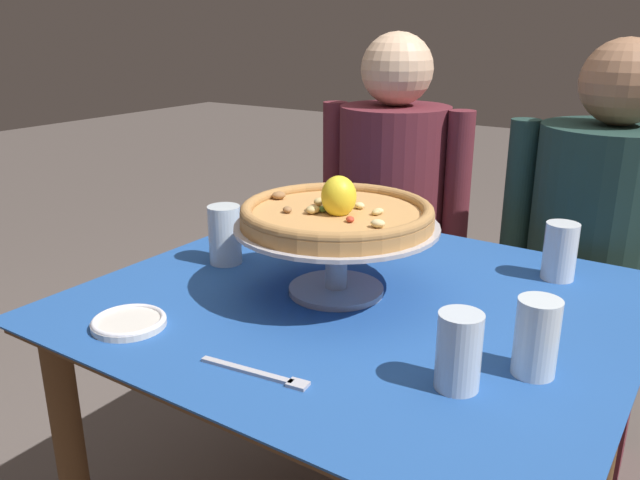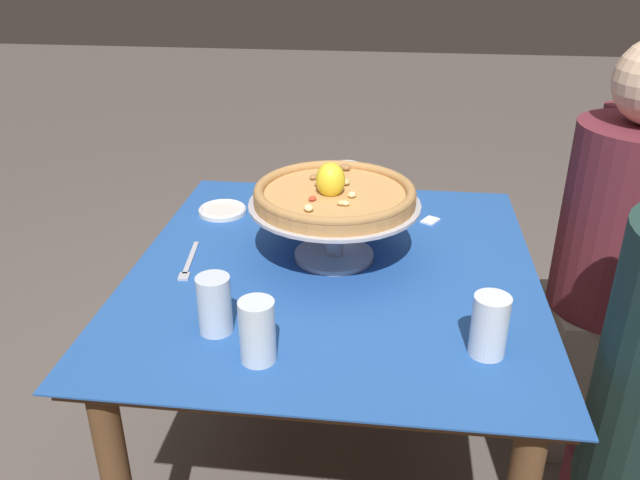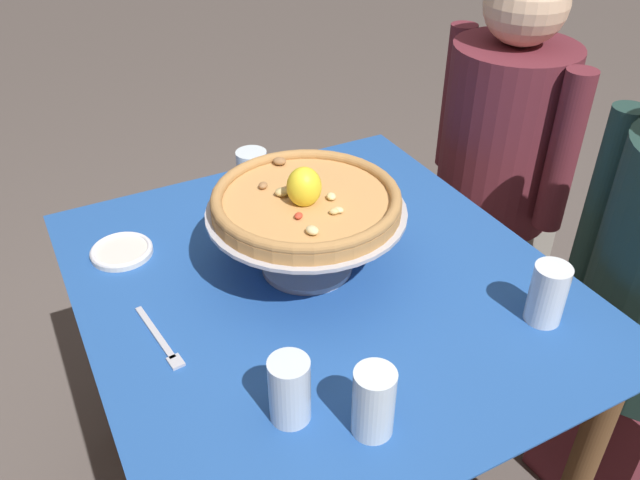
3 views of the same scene
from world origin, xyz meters
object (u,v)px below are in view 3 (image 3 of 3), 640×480
object	(u,v)px
pizza_stand	(307,227)
dinner_fork	(160,339)
water_glass_front_right	(290,394)
pizza	(306,200)
side_plate	(122,251)
sugar_packet	(349,188)
diner_left	(495,179)
water_glass_back_right	(547,297)
water_glass_side_left	(255,179)
water_glass_side_right	(373,405)

from	to	relation	value
pizza_stand	dinner_fork	world-z (taller)	pizza_stand
water_glass_front_right	dinner_fork	xyz separation A→B (m)	(-0.27, -0.14, -0.05)
pizza	side_plate	xyz separation A→B (m)	(-0.23, -0.34, -0.16)
water_glass_front_right	sugar_packet	distance (m)	0.74
side_plate	diner_left	world-z (taller)	diner_left
dinner_fork	water_glass_front_right	bearing A→B (deg)	27.39
sugar_packet	diner_left	size ratio (longest dim) A/B	0.04
pizza	water_glass_back_right	distance (m)	0.50
pizza	water_glass_side_left	size ratio (longest dim) A/B	2.84
water_glass_back_right	dinner_fork	bearing A→B (deg)	-112.81
pizza	water_glass_front_right	size ratio (longest dim) A/B	3.13
water_glass_front_right	diner_left	distance (m)	1.17
water_glass_side_right	sugar_packet	xyz separation A→B (m)	(-0.67, 0.34, -0.05)
pizza	diner_left	distance (m)	0.87
water_glass_side_right	diner_left	world-z (taller)	diner_left
pizza	dinner_fork	world-z (taller)	pizza
water_glass_side_right	side_plate	world-z (taller)	water_glass_side_right
pizza_stand	pizza	world-z (taller)	pizza
sugar_packet	diner_left	xyz separation A→B (m)	(-0.03, 0.53, -0.13)
water_glass_back_right	dinner_fork	xyz separation A→B (m)	(-0.28, -0.67, -0.05)
dinner_fork	sugar_packet	distance (m)	0.67
pizza_stand	pizza	xyz separation A→B (m)	(0.00, -0.00, 0.07)
water_glass_side_right	dinner_fork	world-z (taller)	water_glass_side_right
pizza_stand	water_glass_front_right	size ratio (longest dim) A/B	3.34
side_plate	dinner_fork	bearing A→B (deg)	-0.52
water_glass_front_right	dinner_fork	bearing A→B (deg)	-152.61
water_glass_side_left	sugar_packet	size ratio (longest dim) A/B	2.70
dinner_fork	diner_left	bearing A→B (deg)	107.25
water_glass_back_right	water_glass_side_right	distance (m)	0.43
water_glass_side_right	pizza	bearing A→B (deg)	167.00
pizza_stand	water_glass_side_left	distance (m)	0.31
diner_left	water_glass_side_right	bearing A→B (deg)	-51.12
water_glass_side_left	dinner_fork	size ratio (longest dim) A/B	0.69
diner_left	pizza	bearing A→B (deg)	-70.58
side_plate	dinner_fork	size ratio (longest dim) A/B	0.69
pizza_stand	sugar_packet	world-z (taller)	pizza_stand
water_glass_side_right	side_plate	bearing A→B (deg)	-159.90
pizza	diner_left	xyz separation A→B (m)	(-0.27, 0.77, -0.29)
water_glass_side_left	water_glass_side_right	xyz separation A→B (m)	(0.73, -0.11, -0.00)
water_glass_back_right	side_plate	size ratio (longest dim) A/B	0.92
water_glass_back_right	side_plate	world-z (taller)	water_glass_back_right
pizza	water_glass_side_right	world-z (taller)	pizza
water_glass_side_left	water_glass_side_right	world-z (taller)	water_glass_side_left
water_glass_side_left	water_glass_side_right	size ratio (longest dim) A/B	1.07
pizza	diner_left	world-z (taller)	diner_left
side_plate	sugar_packet	distance (m)	0.58
diner_left	water_glass_back_right	bearing A→B (deg)	-35.00
pizza_stand	pizza	distance (m)	0.07
pizza	sugar_packet	bearing A→B (deg)	134.99
dinner_fork	water_glass_back_right	bearing A→B (deg)	67.19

